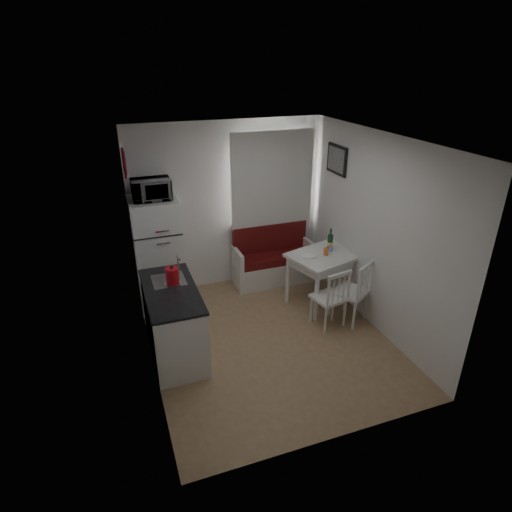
% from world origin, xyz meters
% --- Properties ---
extents(floor, '(3.00, 3.50, 0.02)m').
position_xyz_m(floor, '(0.00, 0.00, 0.00)').
color(floor, '#95714F').
rests_on(floor, ground).
extents(ceiling, '(3.00, 3.50, 0.02)m').
position_xyz_m(ceiling, '(0.00, 0.00, 2.60)').
color(ceiling, white).
rests_on(ceiling, wall_back).
extents(wall_back, '(3.00, 0.02, 2.60)m').
position_xyz_m(wall_back, '(0.00, 1.75, 1.30)').
color(wall_back, white).
rests_on(wall_back, floor).
extents(wall_front, '(3.00, 0.02, 2.60)m').
position_xyz_m(wall_front, '(0.00, -1.75, 1.30)').
color(wall_front, white).
rests_on(wall_front, floor).
extents(wall_left, '(0.02, 3.50, 2.60)m').
position_xyz_m(wall_left, '(-1.50, 0.00, 1.30)').
color(wall_left, white).
rests_on(wall_left, floor).
extents(wall_right, '(0.02, 3.50, 2.60)m').
position_xyz_m(wall_right, '(1.50, 0.00, 1.30)').
color(wall_right, white).
rests_on(wall_right, floor).
extents(window, '(1.22, 0.06, 1.47)m').
position_xyz_m(window, '(0.70, 1.72, 1.62)').
color(window, white).
rests_on(window, wall_back).
extents(curtain, '(1.35, 0.02, 1.50)m').
position_xyz_m(curtain, '(0.70, 1.65, 1.68)').
color(curtain, white).
rests_on(curtain, wall_back).
extents(kitchen_counter, '(0.62, 1.32, 1.16)m').
position_xyz_m(kitchen_counter, '(-1.20, 0.16, 0.46)').
color(kitchen_counter, white).
rests_on(kitchen_counter, floor).
extents(wall_sign, '(0.03, 0.40, 0.40)m').
position_xyz_m(wall_sign, '(-1.47, 1.45, 2.15)').
color(wall_sign, '#1A3F9D').
rests_on(wall_sign, wall_left).
extents(picture_frame, '(0.04, 0.52, 0.42)m').
position_xyz_m(picture_frame, '(1.48, 1.10, 2.05)').
color(picture_frame, black).
rests_on(picture_frame, wall_right).
extents(bench, '(1.32, 0.51, 0.94)m').
position_xyz_m(bench, '(0.67, 1.51, 0.31)').
color(bench, white).
rests_on(bench, floor).
extents(dining_table, '(1.24, 1.02, 0.80)m').
position_xyz_m(dining_table, '(1.16, 0.62, 0.71)').
color(dining_table, white).
rests_on(dining_table, floor).
extents(chair_left, '(0.48, 0.46, 0.47)m').
position_xyz_m(chair_left, '(0.91, -0.04, 0.54)').
color(chair_left, white).
rests_on(chair_left, floor).
extents(chair_right, '(0.58, 0.60, 0.50)m').
position_xyz_m(chair_right, '(1.25, -0.05, 0.57)').
color(chair_right, white).
rests_on(chair_right, floor).
extents(fridge, '(0.66, 0.66, 1.65)m').
position_xyz_m(fridge, '(-1.18, 1.40, 0.83)').
color(fridge, white).
rests_on(fridge, floor).
extents(microwave, '(0.52, 0.35, 0.29)m').
position_xyz_m(microwave, '(-1.18, 1.35, 1.79)').
color(microwave, white).
rests_on(microwave, fridge).
extents(kettle, '(0.19, 0.19, 0.25)m').
position_xyz_m(kettle, '(-1.15, 0.25, 1.03)').
color(kettle, red).
rests_on(kettle, kitchen_counter).
extents(wine_bottle, '(0.08, 0.08, 0.33)m').
position_xyz_m(wine_bottle, '(1.25, 0.72, 0.97)').
color(wine_bottle, '#144125').
rests_on(wine_bottle, dining_table).
extents(drinking_glass_orange, '(0.07, 0.07, 0.11)m').
position_xyz_m(drinking_glass_orange, '(1.11, 0.57, 0.86)').
color(drinking_glass_orange, orange).
rests_on(drinking_glass_orange, dining_table).
extents(drinking_glass_blue, '(0.06, 0.06, 0.09)m').
position_xyz_m(drinking_glass_blue, '(1.24, 0.67, 0.85)').
color(drinking_glass_blue, '#7998CE').
rests_on(drinking_glass_blue, dining_table).
extents(plate, '(0.25, 0.25, 0.02)m').
position_xyz_m(plate, '(0.86, 0.64, 0.81)').
color(plate, white).
rests_on(plate, dining_table).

